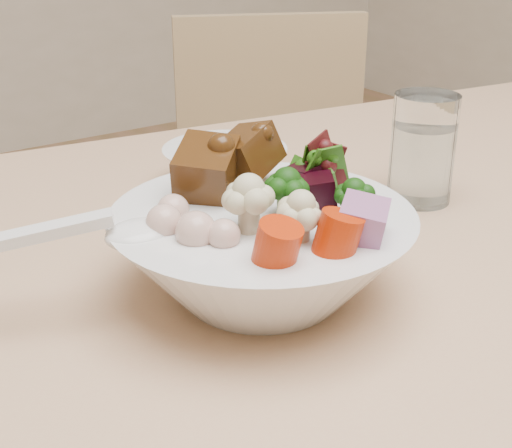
# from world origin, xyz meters

# --- Properties ---
(chair_far) EXTENTS (0.51, 0.51, 0.83)m
(chair_far) POSITION_xyz_m (0.29, 0.88, 0.47)
(chair_far) COLOR tan
(chair_far) RESTS_ON ground
(food_bowl) EXTENTS (0.24, 0.24, 0.13)m
(food_bowl) POSITION_xyz_m (-0.22, 0.23, 0.78)
(food_bowl) COLOR white
(food_bowl) RESTS_ON dining_table
(soup_spoon) EXTENTS (0.14, 0.08, 0.03)m
(soup_spoon) POSITION_xyz_m (-0.32, 0.26, 0.81)
(soup_spoon) COLOR white
(soup_spoon) RESTS_ON food_bowl
(water_glass) EXTENTS (0.07, 0.07, 0.11)m
(water_glass) POSITION_xyz_m (0.03, 0.29, 0.80)
(water_glass) COLOR white
(water_glass) RESTS_ON dining_table
(side_bowl) EXTENTS (0.13, 0.13, 0.04)m
(side_bowl) POSITION_xyz_m (-0.12, 0.44, 0.77)
(side_bowl) COLOR white
(side_bowl) RESTS_ON dining_table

